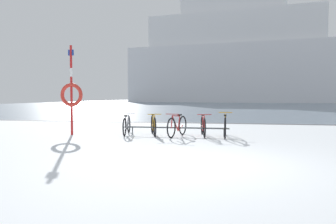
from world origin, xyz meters
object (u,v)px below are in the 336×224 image
Objects in this scene: bicycle_2 at (177,126)px; bicycle_3 at (203,126)px; bicycle_4 at (225,126)px; rescue_post at (71,93)px; bicycle_1 at (153,125)px; ferry_ship at (236,59)px; bicycle_0 at (127,125)px.

bicycle_2 is 0.88m from bicycle_3.
bicycle_4 is (0.73, -0.14, 0.02)m from bicycle_3.
rescue_post is (-5.28, -0.32, 1.10)m from bicycle_4.
bicycle_2 reaches higher than bicycle_1.
ferry_ship is (2.28, 63.41, 9.33)m from bicycle_3.
bicycle_0 is 1.84m from bicycle_2.
bicycle_0 is 1.04× the size of bicycle_2.
bicycle_2 is at bearing -6.37° from bicycle_0.
rescue_post is at bearing -96.10° from ferry_ship.
ferry_ship is (4.96, 63.44, 9.34)m from bicycle_0.
bicycle_3 is at bearing -92.06° from ferry_ship.
ferry_ship is at bearing 86.40° from bicycle_1.
bicycle_3 reaches higher than bicycle_1.
bicycle_2 is 0.03× the size of ferry_ship.
bicycle_3 is at bearing 168.93° from bicycle_4.
bicycle_1 is 0.50× the size of rescue_post.
rescue_post reaches higher than bicycle_1.
bicycle_4 is 0.57× the size of rescue_post.
bicycle_0 is 2.21m from rescue_post.
bicycle_2 is 3.86m from rescue_post.
bicycle_1 is 3.07m from rescue_post.
bicycle_0 is 2.68m from bicycle_3.
bicycle_3 is at bearing 0.55° from bicycle_0.
bicycle_2 is at bearing -176.86° from bicycle_4.
bicycle_4 is (3.42, -0.12, 0.03)m from bicycle_0.
ferry_ship is (1.55, 63.56, 9.32)m from bicycle_4.
bicycle_0 is at bearing 173.63° from bicycle_2.
bicycle_1 is at bearing -178.32° from bicycle_3.
bicycle_4 is at bearing -2.18° from bicycle_1.
bicycle_1 is at bearing 168.15° from bicycle_2.
rescue_post reaches higher than bicycle_0.
bicycle_2 is (1.83, -0.20, 0.02)m from bicycle_0.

